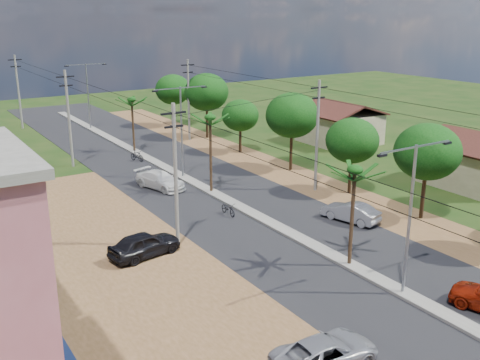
% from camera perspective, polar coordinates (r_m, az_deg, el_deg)
% --- Properties ---
extents(ground, '(160.00, 160.00, 0.00)m').
position_cam_1_polar(ground, '(30.99, 16.17, -11.10)').
color(ground, black).
rests_on(ground, ground).
extents(road, '(12.00, 110.00, 0.04)m').
position_cam_1_polar(road, '(41.34, 0.52, -3.14)').
color(road, black).
rests_on(road, ground).
extents(median, '(1.00, 90.00, 0.18)m').
position_cam_1_polar(median, '(43.71, -1.63, -1.91)').
color(median, '#605E56').
rests_on(median, ground).
extents(dirt_lot_west, '(18.00, 46.00, 0.04)m').
position_cam_1_polar(dirt_lot_west, '(29.84, -16.90, -12.28)').
color(dirt_lot_west, '#503B1B').
rests_on(dirt_lot_west, ground).
extents(dirt_shoulder_east, '(5.00, 90.00, 0.03)m').
position_cam_1_polar(dirt_shoulder_east, '(46.29, 9.36, -1.15)').
color(dirt_shoulder_east, '#503B1B').
rests_on(dirt_shoulder_east, ground).
extents(house_east_near, '(7.60, 7.50, 4.60)m').
position_cam_1_polar(house_east_near, '(50.97, 23.01, 2.17)').
color(house_east_near, gray).
rests_on(house_east_near, ground).
extents(house_east_far, '(7.60, 7.50, 4.60)m').
position_cam_1_polar(house_east_far, '(63.20, 10.11, 5.91)').
color(house_east_far, gray).
rests_on(house_east_far, ground).
extents(tree_east_c, '(4.60, 4.60, 6.83)m').
position_cam_1_polar(tree_east_c, '(40.57, 18.50, 2.73)').
color(tree_east_c, black).
rests_on(tree_east_c, ground).
extents(tree_east_d, '(4.20, 4.20, 6.13)m').
position_cam_1_polar(tree_east_d, '(45.04, 11.33, 3.95)').
color(tree_east_d, black).
rests_on(tree_east_d, ground).
extents(tree_east_e, '(4.80, 4.80, 7.14)m').
position_cam_1_polar(tree_east_e, '(50.94, 5.31, 6.56)').
color(tree_east_e, black).
rests_on(tree_east_e, ground).
extents(tree_east_f, '(3.80, 3.80, 5.52)m').
position_cam_1_polar(tree_east_f, '(57.35, 0.03, 6.58)').
color(tree_east_f, black).
rests_on(tree_east_f, ground).
extents(tree_east_g, '(5.00, 5.00, 7.38)m').
position_cam_1_polar(tree_east_g, '(64.22, -3.42, 8.89)').
color(tree_east_g, black).
rests_on(tree_east_g, ground).
extents(tree_east_h, '(4.40, 4.40, 6.52)m').
position_cam_1_polar(tree_east_h, '(71.19, -6.83, 9.11)').
color(tree_east_h, black).
rests_on(tree_east_h, ground).
extents(palm_median_near, '(2.00, 2.00, 6.15)m').
position_cam_1_polar(palm_median_near, '(31.45, 11.58, 0.57)').
color(palm_median_near, black).
rests_on(palm_median_near, ground).
extents(palm_median_mid, '(2.00, 2.00, 6.55)m').
position_cam_1_polar(palm_median_mid, '(43.89, -3.05, 6.00)').
color(palm_median_mid, black).
rests_on(palm_median_mid, ground).
extents(palm_median_far, '(2.00, 2.00, 5.85)m').
position_cam_1_polar(palm_median_far, '(58.25, -10.95, 7.81)').
color(palm_median_far, black).
rests_on(palm_median_far, ground).
extents(streetlight_near, '(5.10, 0.18, 8.00)m').
position_cam_1_polar(streetlight_near, '(29.10, 16.94, -2.73)').
color(streetlight_near, gray).
rests_on(streetlight_near, ground).
extents(streetlight_mid, '(5.10, 0.18, 8.00)m').
position_cam_1_polar(streetlight_mid, '(48.43, -5.98, 5.63)').
color(streetlight_mid, gray).
rests_on(streetlight_mid, ground).
extents(streetlight_far, '(5.10, 0.18, 8.00)m').
position_cam_1_polar(streetlight_far, '(71.38, -15.22, 8.78)').
color(streetlight_far, gray).
rests_on(streetlight_far, ground).
extents(utility_pole_w_b, '(1.60, 0.24, 9.00)m').
position_cam_1_polar(utility_pole_w_b, '(34.09, -6.57, 0.72)').
color(utility_pole_w_b, '#605E56').
rests_on(utility_pole_w_b, ground).
extents(utility_pole_w_c, '(1.60, 0.24, 9.00)m').
position_cam_1_polar(utility_pole_w_c, '(54.25, -17.00, 6.17)').
color(utility_pole_w_c, '#605E56').
rests_on(utility_pole_w_c, ground).
extents(utility_pole_w_d, '(1.60, 0.24, 9.00)m').
position_cam_1_polar(utility_pole_w_d, '(74.47, -21.59, 8.49)').
color(utility_pole_w_d, '#605E56').
rests_on(utility_pole_w_d, ground).
extents(utility_pole_e_b, '(1.60, 0.24, 9.00)m').
position_cam_1_polar(utility_pole_e_b, '(45.14, 7.86, 4.70)').
color(utility_pole_e_b, '#605E56').
rests_on(utility_pole_e_b, ground).
extents(utility_pole_e_c, '(1.60, 0.24, 9.00)m').
position_cam_1_polar(utility_pole_e_c, '(63.21, -5.25, 8.28)').
color(utility_pole_e_c, '#605E56').
rests_on(utility_pole_e_c, ground).
extents(car_silver_mid, '(2.48, 4.35, 1.36)m').
position_cam_1_polar(car_silver_mid, '(39.83, 11.17, -3.26)').
color(car_silver_mid, gray).
rests_on(car_silver_mid, ground).
extents(car_white_far, '(3.23, 5.13, 1.38)m').
position_cam_1_polar(car_white_far, '(46.69, -8.12, -0.06)').
color(car_white_far, beige).
rests_on(car_white_far, ground).
extents(car_parked_silver, '(4.79, 2.36, 1.31)m').
position_cam_1_polar(car_parked_silver, '(24.43, 8.68, -17.01)').
color(car_parked_silver, gray).
rests_on(car_parked_silver, ground).
extents(car_parked_dark, '(4.65, 2.47, 1.51)m').
position_cam_1_polar(car_parked_dark, '(34.18, -9.67, -6.51)').
color(car_parked_dark, black).
rests_on(car_parked_dark, ground).
extents(moto_rider_west_a, '(0.65, 1.79, 0.93)m').
position_cam_1_polar(moto_rider_west_a, '(40.35, -1.21, -2.98)').
color(moto_rider_west_a, black).
rests_on(moto_rider_west_a, ground).
extents(moto_rider_west_b, '(1.07, 1.85, 1.07)m').
position_cam_1_polar(moto_rider_west_b, '(55.50, -10.43, 2.40)').
color(moto_rider_west_b, black).
rests_on(moto_rider_west_b, ground).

